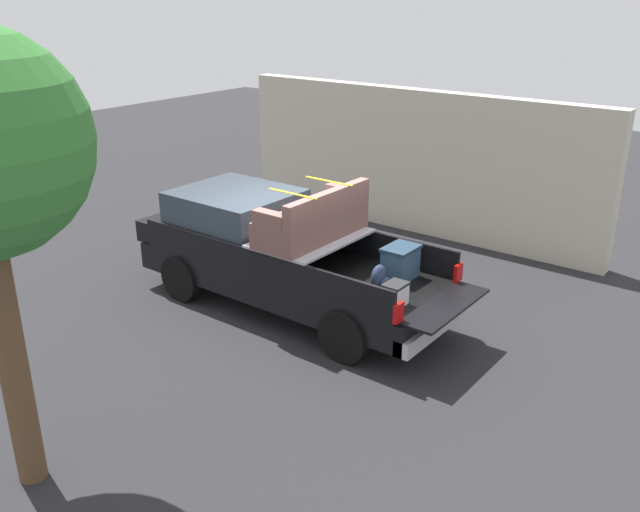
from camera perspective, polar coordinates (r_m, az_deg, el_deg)
ground_plane at (r=11.83m, az=-2.31°, el=-4.31°), size 40.00×40.00×0.00m
pickup_truck at (r=11.67m, az=-3.75°, el=0.44°), size 6.05×2.06×2.23m
building_facade at (r=15.39m, az=7.76°, el=7.83°), size 8.75×0.36×3.13m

